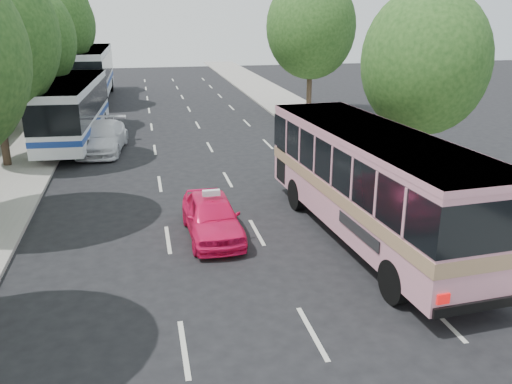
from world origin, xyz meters
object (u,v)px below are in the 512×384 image
object	(u,v)px
pink_taxi	(212,216)
pink_bus	(372,174)
white_pickup	(103,137)
tour_coach_front	(73,106)
tour_coach_rear	(90,69)

from	to	relation	value
pink_taxi	pink_bus	bearing A→B (deg)	-16.85
pink_bus	white_pickup	size ratio (longest dim) A/B	2.16
pink_bus	pink_taxi	xyz separation A→B (m)	(-4.82, 1.30, -1.48)
pink_bus	white_pickup	bearing A→B (deg)	119.18
tour_coach_front	pink_taxi	bearing A→B (deg)	-65.73
pink_bus	tour_coach_front	world-z (taller)	pink_bus
pink_taxi	tour_coach_rear	world-z (taller)	tour_coach_rear
tour_coach_front	pink_bus	bearing A→B (deg)	-53.44
pink_bus	tour_coach_front	bearing A→B (deg)	119.20
pink_bus	white_pickup	xyz separation A→B (m)	(-8.85, 13.51, -1.43)
pink_bus	tour_coach_rear	world-z (taller)	tour_coach_rear
tour_coach_front	tour_coach_rear	world-z (taller)	tour_coach_rear
white_pickup	tour_coach_rear	world-z (taller)	tour_coach_rear
white_pickup	tour_coach_front	world-z (taller)	tour_coach_front
tour_coach_front	white_pickup	bearing A→B (deg)	-53.32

